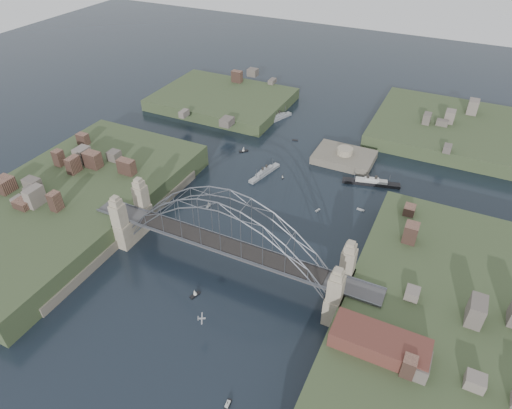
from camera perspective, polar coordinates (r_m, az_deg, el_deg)
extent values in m
plane|color=black|center=(125.11, -3.64, -8.13)|extent=(500.00, 500.00, 0.00)
cube|color=#464548|center=(119.62, -3.78, -5.41)|extent=(84.00, 6.00, 0.70)
cube|color=#575B64|center=(117.36, -4.51, -6.09)|extent=(84.00, 0.25, 0.50)
cube|color=#575B64|center=(121.20, -3.11, -4.36)|extent=(84.00, 0.25, 0.50)
cube|color=black|center=(119.26, -3.79, -5.21)|extent=(55.20, 5.20, 0.35)
cube|color=gray|center=(131.57, -16.97, -2.21)|extent=(3.40, 3.40, 17.70)
cube|color=gray|center=(137.25, -14.35, 0.13)|extent=(3.40, 3.40, 17.70)
cube|color=gray|center=(107.46, 10.01, -11.54)|extent=(3.40, 3.40, 17.70)
cube|color=gray|center=(114.33, 11.55, -8.10)|extent=(3.40, 3.40, 17.70)
cube|color=gray|center=(137.26, -15.31, -2.62)|extent=(4.08, 13.80, 8.00)
cube|color=gray|center=(114.35, 10.53, -11.45)|extent=(4.08, 13.80, 8.00)
cube|color=#334325|center=(154.84, -22.81, -0.36)|extent=(50.00, 90.00, 12.00)
cube|color=#5F594B|center=(141.38, -16.37, -3.10)|extent=(6.00, 70.00, 4.00)
cube|color=#334325|center=(115.60, 23.47, -15.66)|extent=(50.00, 90.00, 12.00)
cube|color=#5F594B|center=(116.15, 12.28, -13.01)|extent=(6.00, 70.00, 4.00)
cube|color=#334325|center=(217.12, -4.30, 12.79)|extent=(60.00, 45.00, 9.00)
cube|color=#334325|center=(205.74, 24.71, 8.09)|extent=(70.00, 55.00, 9.50)
cube|color=#5F594B|center=(174.26, 11.13, 5.39)|extent=(22.00, 16.00, 7.00)
cylinder|color=gray|center=(171.92, 11.32, 6.73)|extent=(6.00, 6.00, 2.40)
cube|color=#592D26|center=(99.82, 15.54, -16.68)|extent=(20.00, 8.00, 4.00)
cube|color=#929699|center=(162.32, 1.10, 3.97)|extent=(5.66, 15.78, 1.40)
cube|color=#929699|center=(161.76, 1.10, 4.28)|extent=(3.52, 8.78, 1.05)
cube|color=#929699|center=(161.34, 1.11, 4.52)|extent=(2.03, 4.09, 0.70)
cylinder|color=black|center=(160.28, 0.86, 4.54)|extent=(0.75, 0.75, 1.40)
cylinder|color=black|center=(161.75, 1.35, 4.86)|extent=(0.75, 0.75, 1.40)
cylinder|color=#575B64|center=(157.99, 0.04, 3.95)|extent=(0.14, 0.14, 3.49)
cylinder|color=#575B64|center=(164.30, 2.13, 5.33)|extent=(0.14, 0.14, 3.49)
cube|color=#929699|center=(201.75, 2.79, 10.88)|extent=(7.64, 15.56, 1.58)
cube|color=#929699|center=(201.24, 2.80, 11.19)|extent=(4.61, 8.71, 1.19)
cube|color=#929699|center=(200.86, 2.81, 11.42)|extent=(2.52, 4.12, 0.79)
cylinder|color=black|center=(199.84, 2.59, 11.50)|extent=(0.78, 0.78, 1.58)
cylinder|color=black|center=(201.29, 3.04, 11.68)|extent=(0.78, 0.78, 1.58)
cylinder|color=#575B64|center=(197.57, 1.83, 11.15)|extent=(0.16, 0.16, 3.95)
cylinder|color=#575B64|center=(203.79, 3.76, 11.92)|extent=(0.16, 0.16, 3.95)
cube|color=black|center=(162.08, 14.49, 2.63)|extent=(19.98, 7.53, 1.45)
cube|color=beige|center=(161.49, 14.55, 2.95)|extent=(11.12, 4.67, 1.09)
cube|color=beige|center=(161.06, 14.59, 3.19)|extent=(5.19, 2.67, 0.72)
cylinder|color=black|center=(160.61, 14.13, 3.44)|extent=(0.98, 0.98, 1.45)
cylinder|color=black|center=(160.84, 15.12, 3.31)|extent=(0.98, 0.98, 1.45)
cylinder|color=#575B64|center=(160.43, 12.50, 3.59)|extent=(0.14, 0.14, 3.62)
cylinder|color=#575B64|center=(161.42, 16.72, 3.05)|extent=(0.14, 0.14, 3.62)
cube|color=#A8AAAF|center=(106.70, -6.94, -14.29)|extent=(1.64, 1.12, 0.30)
cube|color=#A8AAAF|center=(106.66, -6.94, -14.27)|extent=(1.96, 3.11, 0.06)
cube|color=#A8AAAF|center=(106.64, -7.42, -14.25)|extent=(0.68, 1.01, 0.38)
cube|color=beige|center=(147.28, -6.07, -0.20)|extent=(0.95, 2.62, 0.45)
cylinder|color=#575B64|center=(146.66, -6.10, 0.13)|extent=(0.08, 0.08, 2.20)
cone|color=silver|center=(146.66, -6.10, 0.13)|extent=(1.05, 1.28, 1.92)
cube|color=beige|center=(145.94, 7.89, -0.75)|extent=(1.27, 2.07, 0.45)
cube|color=beige|center=(118.95, -7.80, -11.40)|extent=(1.84, 3.18, 0.45)
cylinder|color=#575B64|center=(118.18, -7.84, -11.06)|extent=(0.08, 0.08, 2.20)
cone|color=silver|center=(118.18, -7.84, -11.06)|extent=(1.32, 1.48, 1.92)
cube|color=beige|center=(148.74, 13.24, -0.67)|extent=(2.62, 1.18, 0.45)
cube|color=beige|center=(176.70, -1.60, 6.83)|extent=(3.32, 3.34, 0.45)
cylinder|color=#575B64|center=(176.18, -1.60, 7.13)|extent=(0.08, 0.08, 2.20)
cone|color=silver|center=(176.18, -1.60, 7.13)|extent=(1.58, 1.59, 1.92)
cube|color=beige|center=(160.64, 3.41, 3.44)|extent=(1.08, 1.46, 0.45)
cube|color=beige|center=(160.43, 3.42, 3.56)|extent=(0.75, 0.93, 0.40)
cylinder|color=black|center=(160.18, 3.42, 3.69)|extent=(0.16, 0.16, 0.70)
cube|color=beige|center=(100.67, -3.64, -24.23)|extent=(1.09, 2.69, 0.45)
cube|color=beige|center=(100.32, -3.65, -24.12)|extent=(0.87, 1.63, 0.40)
cylinder|color=black|center=(99.93, -3.66, -24.00)|extent=(0.16, 0.16, 0.70)
cube|color=beige|center=(185.20, 5.01, 8.20)|extent=(2.38, 1.14, 0.45)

